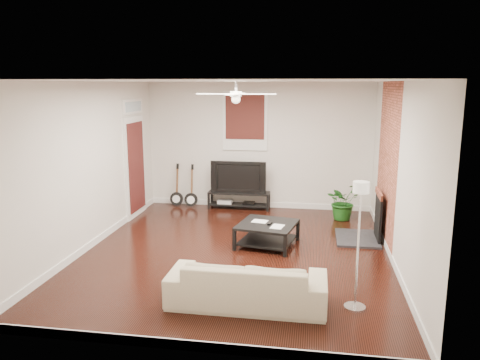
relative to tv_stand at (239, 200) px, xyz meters
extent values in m
cube|color=black|center=(0.40, -2.78, -0.19)|extent=(5.00, 6.00, 0.01)
cube|color=white|center=(0.40, -2.78, 2.61)|extent=(5.00, 6.00, 0.01)
cube|color=silver|center=(0.40, 0.22, 1.21)|extent=(5.00, 0.01, 2.80)
cube|color=silver|center=(0.40, -5.78, 1.21)|extent=(5.00, 0.01, 2.80)
cube|color=silver|center=(-2.10, -2.78, 1.21)|extent=(0.01, 6.00, 2.80)
cube|color=silver|center=(2.90, -2.78, 1.21)|extent=(0.01, 6.00, 2.80)
cube|color=brown|center=(2.89, -1.78, 1.21)|extent=(0.02, 2.20, 2.80)
cube|color=black|center=(2.60, -1.78, 0.27)|extent=(0.80, 1.10, 0.92)
cube|color=#3B1710|center=(0.10, 0.19, 1.76)|extent=(1.00, 0.06, 1.30)
cube|color=white|center=(-2.06, -0.88, 1.06)|extent=(0.08, 1.00, 2.50)
cube|color=black|center=(0.00, 0.00, 0.00)|extent=(1.37, 0.37, 0.38)
imported|color=black|center=(0.00, 0.02, 0.55)|extent=(1.23, 0.16, 0.71)
cube|color=black|center=(0.88, -2.35, 0.01)|extent=(1.10, 1.10, 0.39)
imported|color=tan|center=(0.85, -4.62, 0.10)|extent=(2.00, 0.79, 0.58)
imported|color=#195418|center=(2.26, -0.51, 0.19)|extent=(0.92, 0.91, 0.77)
camera|label=1|loc=(1.64, -10.12, 2.57)|focal=35.23mm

